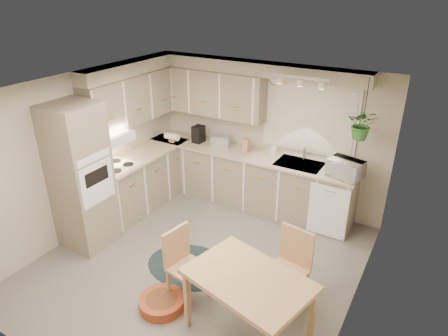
% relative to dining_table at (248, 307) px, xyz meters
% --- Properties ---
extents(floor, '(4.20, 4.20, 0.00)m').
position_rel_dining_table_xyz_m(floor, '(-1.13, 0.76, -0.39)').
color(floor, slate).
rests_on(floor, ground).
extents(ceiling, '(4.20, 4.20, 0.00)m').
position_rel_dining_table_xyz_m(ceiling, '(-1.13, 0.76, 2.01)').
color(ceiling, white).
rests_on(ceiling, wall_back).
extents(wall_back, '(4.00, 0.04, 2.40)m').
position_rel_dining_table_xyz_m(wall_back, '(-1.13, 2.86, 0.81)').
color(wall_back, '#B4AB95').
rests_on(wall_back, floor).
extents(wall_front, '(4.00, 0.04, 2.40)m').
position_rel_dining_table_xyz_m(wall_front, '(-1.13, -1.34, 0.81)').
color(wall_front, '#B4AB95').
rests_on(wall_front, floor).
extents(wall_left, '(0.04, 4.20, 2.40)m').
position_rel_dining_table_xyz_m(wall_left, '(-3.13, 0.76, 0.81)').
color(wall_left, '#B4AB95').
rests_on(wall_left, floor).
extents(wall_right, '(0.04, 4.20, 2.40)m').
position_rel_dining_table_xyz_m(wall_right, '(0.87, 0.76, 0.81)').
color(wall_right, '#B4AB95').
rests_on(wall_right, floor).
extents(base_cab_left, '(0.60, 1.85, 0.90)m').
position_rel_dining_table_xyz_m(base_cab_left, '(-2.83, 1.64, 0.06)').
color(base_cab_left, gray).
rests_on(base_cab_left, floor).
extents(base_cab_back, '(3.60, 0.60, 0.90)m').
position_rel_dining_table_xyz_m(base_cab_back, '(-1.33, 2.56, 0.06)').
color(base_cab_back, gray).
rests_on(base_cab_back, floor).
extents(counter_left, '(0.64, 1.89, 0.04)m').
position_rel_dining_table_xyz_m(counter_left, '(-2.82, 1.64, 0.53)').
color(counter_left, beige).
rests_on(counter_left, base_cab_left).
extents(counter_back, '(3.64, 0.64, 0.04)m').
position_rel_dining_table_xyz_m(counter_back, '(-1.33, 2.55, 0.53)').
color(counter_back, beige).
rests_on(counter_back, base_cab_back).
extents(oven_stack, '(0.65, 0.65, 2.10)m').
position_rel_dining_table_xyz_m(oven_stack, '(-2.80, 0.39, 0.66)').
color(oven_stack, gray).
rests_on(oven_stack, floor).
extents(wall_oven_face, '(0.02, 0.56, 0.58)m').
position_rel_dining_table_xyz_m(wall_oven_face, '(-2.48, 0.39, 0.66)').
color(wall_oven_face, white).
rests_on(wall_oven_face, oven_stack).
extents(upper_cab_left, '(0.35, 2.00, 0.75)m').
position_rel_dining_table_xyz_m(upper_cab_left, '(-2.95, 1.76, 1.43)').
color(upper_cab_left, gray).
rests_on(upper_cab_left, wall_left).
extents(upper_cab_back, '(2.00, 0.35, 0.75)m').
position_rel_dining_table_xyz_m(upper_cab_back, '(-2.13, 2.69, 1.43)').
color(upper_cab_back, gray).
rests_on(upper_cab_back, wall_back).
extents(soffit_left, '(0.30, 2.00, 0.20)m').
position_rel_dining_table_xyz_m(soffit_left, '(-2.98, 1.76, 1.91)').
color(soffit_left, '#B4AB95').
rests_on(soffit_left, wall_left).
extents(soffit_back, '(3.60, 0.30, 0.20)m').
position_rel_dining_table_xyz_m(soffit_back, '(-1.33, 2.71, 1.91)').
color(soffit_back, '#B4AB95').
rests_on(soffit_back, wall_back).
extents(cooktop, '(0.52, 0.58, 0.02)m').
position_rel_dining_table_xyz_m(cooktop, '(-2.81, 1.06, 0.55)').
color(cooktop, white).
rests_on(cooktop, counter_left).
extents(range_hood, '(0.40, 0.60, 0.14)m').
position_rel_dining_table_xyz_m(range_hood, '(-2.83, 1.06, 1.01)').
color(range_hood, white).
rests_on(range_hood, upper_cab_left).
extents(window_blinds, '(1.40, 0.02, 1.00)m').
position_rel_dining_table_xyz_m(window_blinds, '(-0.43, 2.83, 1.21)').
color(window_blinds, white).
rests_on(window_blinds, wall_back).
extents(window_frame, '(1.50, 0.02, 1.10)m').
position_rel_dining_table_xyz_m(window_frame, '(-0.43, 2.84, 1.21)').
color(window_frame, beige).
rests_on(window_frame, wall_back).
extents(sink, '(0.70, 0.48, 0.10)m').
position_rel_dining_table_xyz_m(sink, '(-0.43, 2.56, 0.51)').
color(sink, '#A9ABB1').
rests_on(sink, counter_back).
extents(dishwasher_front, '(0.58, 0.02, 0.83)m').
position_rel_dining_table_xyz_m(dishwasher_front, '(0.17, 2.25, 0.03)').
color(dishwasher_front, white).
rests_on(dishwasher_front, base_cab_back).
extents(track_light_bar, '(0.80, 0.04, 0.04)m').
position_rel_dining_table_xyz_m(track_light_bar, '(-0.43, 2.31, 1.94)').
color(track_light_bar, white).
rests_on(track_light_bar, ceiling).
extents(wall_clock, '(0.30, 0.03, 0.30)m').
position_rel_dining_table_xyz_m(wall_clock, '(-0.98, 2.83, 1.79)').
color(wall_clock, '#ECB853').
rests_on(wall_clock, wall_back).
extents(dining_table, '(1.41, 1.11, 0.79)m').
position_rel_dining_table_xyz_m(dining_table, '(0.00, 0.00, 0.00)').
color(dining_table, tan).
rests_on(dining_table, floor).
extents(chair_left, '(0.49, 0.49, 0.91)m').
position_rel_dining_table_xyz_m(chair_left, '(-0.87, 0.16, 0.06)').
color(chair_left, tan).
rests_on(chair_left, floor).
extents(chair_back, '(0.51, 0.51, 0.95)m').
position_rel_dining_table_xyz_m(chair_back, '(0.17, 0.65, 0.08)').
color(chair_back, tan).
rests_on(chair_back, floor).
extents(braided_rug, '(1.29, 1.01, 0.01)m').
position_rel_dining_table_xyz_m(braided_rug, '(-1.19, 0.63, -0.39)').
color(braided_rug, black).
rests_on(braided_rug, floor).
extents(pet_bed, '(0.59, 0.59, 0.12)m').
position_rel_dining_table_xyz_m(pet_bed, '(-1.06, -0.14, -0.33)').
color(pet_bed, '#A33E20').
rests_on(pet_bed, floor).
extents(microwave, '(0.53, 0.37, 0.33)m').
position_rel_dining_table_xyz_m(microwave, '(0.30, 2.46, 0.71)').
color(microwave, white).
rests_on(microwave, counter_back).
extents(soap_bottle, '(0.10, 0.20, 0.09)m').
position_rel_dining_table_xyz_m(soap_bottle, '(-0.92, 2.71, 0.59)').
color(soap_bottle, white).
rests_on(soap_bottle, counter_back).
extents(hanging_plant, '(0.41, 0.45, 0.33)m').
position_rel_dining_table_xyz_m(hanging_plant, '(0.44, 2.46, 1.32)').
color(hanging_plant, '#2F6829').
rests_on(hanging_plant, ceiling).
extents(coffee_maker, '(0.17, 0.21, 0.29)m').
position_rel_dining_table_xyz_m(coffee_maker, '(-2.29, 2.56, 0.69)').
color(coffee_maker, black).
rests_on(coffee_maker, counter_back).
extents(toaster, '(0.34, 0.25, 0.19)m').
position_rel_dining_table_xyz_m(toaster, '(-1.85, 2.58, 0.64)').
color(toaster, '#A9ABB1').
rests_on(toaster, counter_back).
extents(knife_block, '(0.10, 0.10, 0.22)m').
position_rel_dining_table_xyz_m(knife_block, '(-1.38, 2.61, 0.66)').
color(knife_block, tan).
rests_on(knife_block, counter_back).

